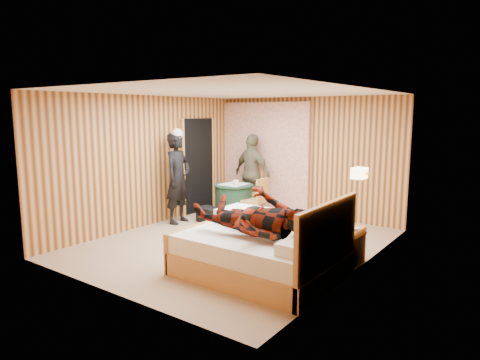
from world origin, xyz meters
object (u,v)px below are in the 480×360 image
Objects in this scene: wall_lamp at (360,173)px; man_on_bed at (256,206)px; woman_standing at (178,178)px; chair_far at (251,188)px; nightstand at (346,245)px; man_at_table at (252,174)px; bed at (264,251)px; round_table at (234,201)px; duffel_bag at (209,215)px; chair_near at (258,197)px.

man_on_bed is (-0.77, -1.55, -0.31)m from wall_lamp.
chair_far is at bearing -32.88° from woman_standing.
nightstand is 1.62m from man_on_bed.
man_at_table is (-2.93, 1.88, 0.59)m from nightstand.
man_on_bed reaches higher than bed.
wall_lamp is 3.40m from man_at_table.
man_on_bed is (2.20, -3.10, 0.45)m from chair_far.
man_on_bed is at bearing -83.13° from bed.
man_at_table is at bearing 151.97° from wall_lamp.
round_table is 0.85m from man_at_table.
chair_far is at bearing 125.40° from man_on_bed.
duffel_bag is (-2.34, 1.64, -0.17)m from bed.
wall_lamp is 1.76m from man_on_bed.
round_table is at bearing 157.86° from nightstand.
nightstand is at bearing 3.21° from duffel_bag.
chair_near is 1.62m from woman_standing.
woman_standing is (-3.66, -0.01, -0.40)m from wall_lamp.
woman_standing is at bearing -126.88° from round_table.
bed is at bearing 96.87° from man_on_bed.
duffel_bag is at bearing 174.14° from wall_lamp.
woman_standing is 3.27m from man_on_bed.
chair_far is at bearing 96.70° from duffel_bag.
man_on_bed is (2.89, -1.54, 0.09)m from woman_standing.
wall_lamp is at bearing -99.09° from woman_standing.
man_on_bed is (2.20, -3.13, 0.12)m from man_at_table.
man_at_table is at bearing 96.86° from duffel_bag.
nightstand reaches higher than duffel_bag.
wall_lamp is 0.48× the size of duffel_bag.
chair_near is 1.00m from man_at_table.
round_table is 0.46× the size of man_on_bed.
round_table is 1.50× the size of duffel_bag.
bed is at bearing -45.58° from round_table.
man_on_bed is (1.59, -2.43, 0.46)m from chair_near.
bed is 0.70m from man_on_bed.
nightstand is at bearing -98.36° from wall_lamp.
nightstand is 0.31× the size of man_on_bed.
chair_near reaches higher than nightstand.
round_table is 0.90× the size of chair_near.
nightstand is at bearing -32.79° from chair_far.
bed is 3.67m from man_at_table.
round_table is (-2.93, 1.19, 0.09)m from nightstand.
chair_far is (-2.98, 1.55, -0.76)m from wall_lamp.
man_on_bed reaches higher than man_at_table.
wall_lamp is 0.32× the size of round_table.
man_on_bed reaches higher than nightstand.
man_on_bed is (-0.73, -1.26, 0.71)m from nightstand.
chair_far is (-0.00, 0.65, 0.17)m from round_table.
round_table is (-2.98, 0.90, -0.93)m from wall_lamp.
chair_far reaches higher than chair_near.
bed reaches higher than duffel_bag.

